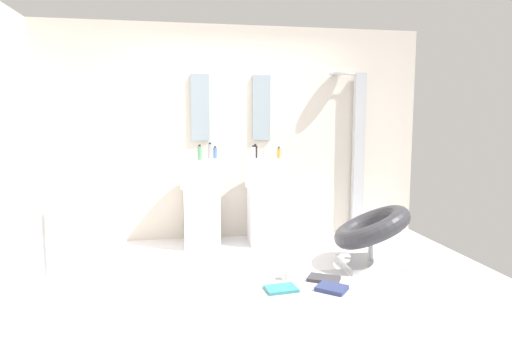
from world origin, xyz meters
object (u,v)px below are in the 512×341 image
at_px(pedestal_sink_right, 266,197).
at_px(soap_bottle_green, 200,153).
at_px(magazine_charcoal, 324,279).
at_px(shower_column, 357,150).
at_px(coffee_mug, 287,274).
at_px(magazine_teal, 281,289).
at_px(lounge_chair, 371,232).
at_px(towel_rack, 62,218).
at_px(soap_bottle_black, 255,152).
at_px(soap_bottle_amber, 279,153).
at_px(soap_bottle_grey, 210,151).
at_px(magazine_navy, 332,288).
at_px(soap_bottle_white, 253,152).
at_px(soap_bottle_blue, 215,153).
at_px(pedestal_sink_left, 202,199).

height_order(pedestal_sink_right, soap_bottle_green, soap_bottle_green).
bearing_deg(soap_bottle_green, magazine_charcoal, -46.70).
bearing_deg(shower_column, soap_bottle_green, -168.06).
height_order(pedestal_sink_right, coffee_mug, pedestal_sink_right).
bearing_deg(magazine_teal, lounge_chair, 17.83).
distance_m(towel_rack, soap_bottle_green, 1.60).
bearing_deg(coffee_mug, soap_bottle_green, 125.07).
bearing_deg(soap_bottle_black, soap_bottle_amber, -17.80).
bearing_deg(towel_rack, soap_bottle_green, 40.88).
relative_size(lounge_chair, soap_bottle_amber, 7.39).
bearing_deg(lounge_chair, soap_bottle_grey, 145.99).
height_order(magazine_navy, soap_bottle_grey, soap_bottle_grey).
bearing_deg(soap_bottle_green, pedestal_sink_right, 10.79).
relative_size(magazine_navy, soap_bottle_green, 1.38).
bearing_deg(coffee_mug, soap_bottle_black, 94.42).
height_order(magazine_navy, coffee_mug, coffee_mug).
bearing_deg(soap_bottle_amber, magazine_teal, -100.82).
height_order(soap_bottle_black, soap_bottle_white, soap_bottle_black).
bearing_deg(soap_bottle_black, pedestal_sink_right, -25.69).
bearing_deg(towel_rack, soap_bottle_black, 33.69).
height_order(lounge_chair, towel_rack, towel_rack).
bearing_deg(soap_bottle_grey, shower_column, 6.18).
bearing_deg(soap_bottle_green, magazine_navy, -51.81).
bearing_deg(soap_bottle_green, coffee_mug, -54.93).
height_order(pedestal_sink_right, soap_bottle_grey, soap_bottle_grey).
xyz_separation_m(lounge_chair, coffee_mug, (-0.91, -0.25, -0.29)).
distance_m(shower_column, soap_bottle_blue, 1.84).
xyz_separation_m(towel_rack, magazine_charcoal, (2.23, -0.13, -0.60)).
xyz_separation_m(magazine_navy, soap_bottle_amber, (-0.15, 1.48, 1.05)).
relative_size(magazine_navy, soap_bottle_black, 1.46).
bearing_deg(soap_bottle_amber, soap_bottle_grey, 172.68).
bearing_deg(soap_bottle_white, soap_bottle_green, -162.70).
bearing_deg(soap_bottle_blue, magazine_navy, -60.67).
distance_m(magazine_charcoal, coffee_mug, 0.33).
height_order(magazine_navy, soap_bottle_black, soap_bottle_black).
xyz_separation_m(soap_bottle_white, soap_bottle_green, (-0.63, -0.20, 0.01)).
xyz_separation_m(soap_bottle_grey, soap_bottle_white, (0.51, -0.02, -0.02)).
relative_size(magazine_teal, magazine_charcoal, 0.96).
distance_m(shower_column, soap_bottle_white, 1.40).
distance_m(pedestal_sink_left, pedestal_sink_right, 0.75).
relative_size(pedestal_sink_right, soap_bottle_black, 6.78).
height_order(shower_column, magazine_charcoal, shower_column).
bearing_deg(magazine_charcoal, towel_rack, -153.42).
relative_size(pedestal_sink_left, soap_bottle_black, 6.78).
distance_m(soap_bottle_black, soap_bottle_amber, 0.28).
height_order(magazine_teal, soap_bottle_white, soap_bottle_white).
distance_m(pedestal_sink_right, soap_bottle_white, 0.55).
bearing_deg(pedestal_sink_left, towel_rack, -135.69).
bearing_deg(soap_bottle_grey, pedestal_sink_left, -144.50).
distance_m(shower_column, lounge_chair, 1.48).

